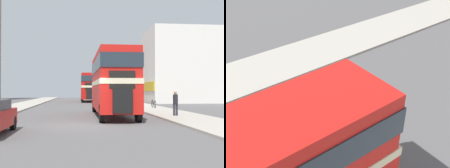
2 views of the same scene
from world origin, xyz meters
TOP-DOWN VIEW (x-y plane):
  - ground_plane at (0.00, 0.00)m, footprint 120.00×120.00m
  - sidewalk_right at (6.75, 0.00)m, footprint 3.50×120.00m
  - double_decker_bus at (2.16, 5.50)m, footprint 2.39×10.56m
  - bus_distant at (1.49, 33.65)m, footprint 2.52×10.72m
  - pedestrian_walking at (6.29, 4.11)m, footprint 0.33×0.33m
  - bicycle_on_pavement at (7.15, 13.68)m, footprint 0.05×1.76m
  - shop_building_block at (20.87, 28.90)m, footprint 21.91×8.96m

SIDE VIEW (x-z plane):
  - ground_plane at x=0.00m, z-range 0.00..0.00m
  - sidewalk_right at x=6.75m, z-range 0.00..0.12m
  - bicycle_on_pavement at x=7.15m, z-range 0.09..0.87m
  - pedestrian_walking at x=6.29m, z-range 0.23..1.86m
  - double_decker_bus at x=2.16m, z-range 0.40..4.70m
  - bus_distant at x=1.49m, z-range 0.41..4.76m
  - shop_building_block at x=20.87m, z-range 0.00..10.78m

